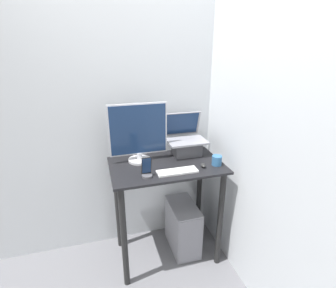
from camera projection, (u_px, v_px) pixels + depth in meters
ground_plane at (176, 277)px, 2.26m from camera, size 12.00×12.00×0.00m
wall_back at (155, 112)px, 2.40m from camera, size 6.00×0.05×2.60m
wall_side_right at (249, 128)px, 1.94m from camera, size 0.05×6.00×2.60m
desk at (167, 188)px, 2.27m from camera, size 0.94×0.58×0.94m
laptop at (186, 144)px, 2.36m from camera, size 0.35×0.30×0.36m
monitor at (138, 134)px, 2.17m from camera, size 0.49×0.19×0.50m
keyboard at (177, 171)px, 2.05m from camera, size 0.32×0.11×0.02m
mouse at (203, 165)px, 2.13m from camera, size 0.04×0.07×0.03m
cell_phone at (147, 171)px, 1.97m from camera, size 0.08×0.08×0.16m
computer_tower at (183, 227)px, 2.52m from camera, size 0.24×0.44×0.48m
mug at (217, 160)px, 2.16m from camera, size 0.08×0.08×0.08m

